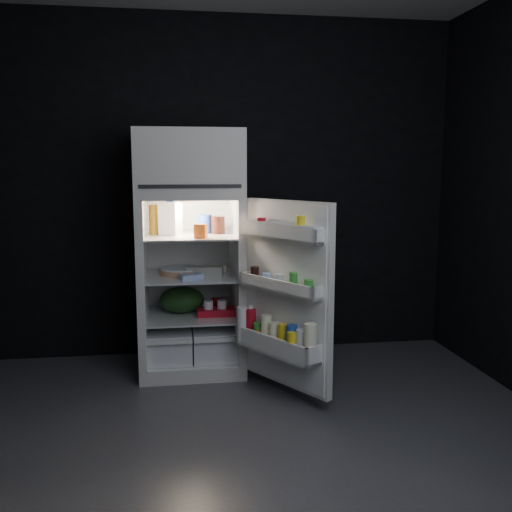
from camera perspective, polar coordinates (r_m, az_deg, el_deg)
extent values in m
cube|color=#48484D|center=(3.29, -2.81, -18.58)|extent=(4.00, 3.40, 0.00)
cube|color=black|center=(4.62, -5.01, 6.76)|extent=(4.00, 0.00, 2.70)
cube|color=black|center=(1.25, 4.35, 1.35)|extent=(4.00, 0.00, 2.70)
cube|color=silver|center=(4.46, -6.41, -10.40)|extent=(0.76, 0.70, 0.10)
cube|color=silver|center=(4.29, -11.30, -2.27)|extent=(0.05, 0.70, 1.20)
cube|color=silver|center=(4.31, -1.83, -2.05)|extent=(0.05, 0.70, 1.20)
cube|color=white|center=(4.61, -6.69, -1.41)|extent=(0.66, 0.05, 1.20)
cube|color=silver|center=(4.21, -6.70, 6.27)|extent=(0.76, 0.70, 0.06)
cube|color=silver|center=(4.21, -6.76, 9.54)|extent=(0.76, 0.70, 0.42)
cube|color=black|center=(3.86, -6.56, 6.94)|extent=(0.68, 0.01, 0.02)
cube|color=white|center=(4.26, -10.93, -2.33)|extent=(0.01, 0.65, 1.20)
cube|color=white|center=(4.28, -2.18, -2.12)|extent=(0.01, 0.65, 1.20)
cube|color=white|center=(4.19, -6.69, 5.79)|extent=(0.66, 0.65, 0.01)
cube|color=white|center=(4.41, -6.41, -9.85)|extent=(0.66, 0.65, 0.01)
cube|color=white|center=(4.21, -6.62, 2.04)|extent=(0.65, 0.63, 0.01)
cube|color=white|center=(4.26, -6.55, -1.97)|extent=(0.65, 0.63, 0.01)
cube|color=white|center=(4.32, -6.48, -5.88)|extent=(0.65, 0.63, 0.01)
cube|color=white|center=(4.40, -8.61, -8.39)|extent=(0.32, 0.59, 0.22)
cube|color=white|center=(4.41, -4.27, -8.27)|extent=(0.32, 0.59, 0.22)
cube|color=white|center=(4.06, -8.65, -8.52)|extent=(0.32, 0.02, 0.03)
cube|color=white|center=(4.07, -3.95, -8.39)|extent=(0.32, 0.02, 0.03)
cube|color=#FFE5B2|center=(4.14, -6.66, 5.47)|extent=(0.14, 0.14, 0.02)
cube|color=silver|center=(3.71, 3.17, -3.83)|extent=(0.45, 0.67, 1.22)
cube|color=white|center=(3.69, 2.86, -3.90)|extent=(0.39, 0.61, 1.18)
cube|color=white|center=(3.60, 2.42, 1.76)|extent=(0.44, 0.62, 0.02)
cube|color=white|center=(3.57, 2.01, 2.32)|extent=(0.38, 0.59, 0.10)
cube|color=white|center=(3.37, 6.26, 1.87)|extent=(0.09, 0.07, 0.10)
cube|color=white|center=(3.84, -0.95, 2.78)|extent=(0.09, 0.07, 0.10)
cube|color=white|center=(3.66, 2.32, -3.47)|extent=(0.45, 0.63, 0.02)
cube|color=white|center=(3.62, 1.86, -3.03)|extent=(0.38, 0.59, 0.09)
cube|color=white|center=(3.42, 6.11, -3.79)|extent=(0.10, 0.07, 0.09)
cube|color=white|center=(3.89, -0.99, -2.20)|extent=(0.10, 0.07, 0.09)
cube|color=white|center=(3.75, 2.06, -9.57)|extent=(0.48, 0.65, 0.02)
cube|color=white|center=(3.69, 1.37, -8.97)|extent=(0.38, 0.59, 0.13)
cube|color=white|center=(3.51, 5.78, -9.98)|extent=(0.13, 0.09, 0.13)
cube|color=white|center=(3.97, -1.20, -7.70)|extent=(0.13, 0.09, 0.13)
cube|color=white|center=(3.59, 2.43, 3.21)|extent=(0.43, 0.61, 0.02)
cylinder|color=yellow|center=(3.46, 4.46, 2.83)|extent=(0.08, 0.08, 0.14)
cylinder|color=red|center=(3.73, 0.53, 3.01)|extent=(0.08, 0.08, 0.11)
cylinder|color=#338C33|center=(3.46, 5.27, -3.18)|extent=(0.08, 0.08, 0.10)
cylinder|color=#338C33|center=(3.55, 3.77, -2.65)|extent=(0.07, 0.07, 0.13)
cylinder|color=silver|center=(3.64, 2.33, -2.56)|extent=(0.08, 0.08, 0.10)
cylinder|color=#8BA4D6|center=(3.73, 1.07, -2.36)|extent=(0.08, 0.08, 0.09)
cylinder|color=black|center=(3.82, -0.13, -1.91)|extent=(0.08, 0.08, 0.11)
cylinder|color=#F7F4CA|center=(3.51, 5.44, -8.68)|extent=(0.10, 0.10, 0.24)
cylinder|color=silver|center=(3.57, 4.50, -8.81)|extent=(0.08, 0.08, 0.19)
cylinder|color=#1F41AB|center=(3.62, 3.59, -8.43)|extent=(0.09, 0.09, 0.20)
cylinder|color=yellow|center=(3.68, 2.71, -8.25)|extent=(0.09, 0.09, 0.19)
cylinder|color=#F7F4CA|center=(3.73, 1.86, -8.03)|extent=(0.09, 0.09, 0.18)
cylinder|color=#F7F4CA|center=(3.78, 1.03, -7.52)|extent=(0.09, 0.09, 0.22)
cylinder|color=#338C33|center=(3.85, 0.23, -7.74)|extent=(0.09, 0.09, 0.15)
cylinder|color=red|center=(3.90, -0.54, -6.95)|extent=(0.10, 0.10, 0.23)
cylinder|color=yellow|center=(3.57, 3.58, -8.93)|extent=(0.08, 0.08, 0.17)
cylinder|color=orange|center=(3.80, 0.17, -8.31)|extent=(0.08, 0.08, 0.10)
cylinder|color=white|center=(3.90, -1.38, -6.85)|extent=(0.10, 0.10, 0.24)
cylinder|color=white|center=(3.87, -0.55, -5.11)|extent=(0.05, 0.05, 0.02)
cube|color=white|center=(4.21, -8.56, 3.73)|extent=(0.18, 0.18, 0.24)
cylinder|color=#1F41AB|center=(4.29, -5.11, 3.21)|extent=(0.13, 0.13, 0.14)
cylinder|color=black|center=(4.25, -3.83, 3.11)|extent=(0.12, 0.12, 0.13)
cylinder|color=#AA731B|center=(4.27, -10.07, 3.62)|extent=(0.11, 0.11, 0.22)
cube|color=orange|center=(3.99, -5.55, 2.50)|extent=(0.10, 0.09, 0.10)
cube|color=gray|center=(4.20, -5.15, -1.52)|extent=(0.28, 0.15, 0.07)
cylinder|color=tan|center=(4.30, -7.52, -1.54)|extent=(0.34, 0.34, 0.04)
cube|color=#8BA4D6|center=(4.08, -6.50, -2.07)|extent=(0.18, 0.13, 0.04)
cube|color=#F7F4CA|center=(4.40, -3.97, -1.18)|extent=(0.14, 0.12, 0.05)
ellipsoid|color=#193815|center=(4.36, -7.42, -4.37)|extent=(0.35, 0.30, 0.20)
cube|color=red|center=(4.28, -3.97, -5.58)|extent=(0.29, 0.16, 0.05)
cylinder|color=red|center=(4.44, -4.08, -4.78)|extent=(0.07, 0.07, 0.09)
cylinder|color=silver|center=(4.46, -3.14, -4.70)|extent=(0.08, 0.08, 0.09)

